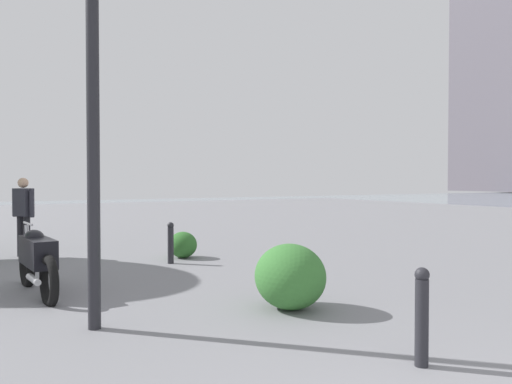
% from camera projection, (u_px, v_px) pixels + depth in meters
% --- Properties ---
extents(building_highrise, '(12.65, 10.14, 36.19)m').
position_uv_depth(building_highrise, '(505.00, 81.00, 76.31)').
color(building_highrise, '#5B5660').
rests_on(building_highrise, ground).
extents(lamppost, '(0.98, 0.28, 4.26)m').
position_uv_depth(lamppost, '(93.00, 75.00, 5.42)').
color(lamppost, '#232328').
rests_on(lamppost, ground).
extents(motorcycle, '(2.17, 0.44, 1.06)m').
position_uv_depth(motorcycle, '(37.00, 259.00, 7.16)').
color(motorcycle, black).
rests_on(motorcycle, ground).
extents(pedestrian, '(0.53, 0.43, 1.71)m').
position_uv_depth(pedestrian, '(23.00, 211.00, 10.67)').
color(pedestrian, black).
rests_on(pedestrian, ground).
extents(bollard_near, '(0.13, 0.13, 0.88)m').
position_uv_depth(bollard_near, '(422.00, 315.00, 4.37)').
color(bollard_near, '#232328').
rests_on(bollard_near, ground).
extents(bollard_mid, '(0.13, 0.13, 0.82)m').
position_uv_depth(bollard_mid, '(171.00, 242.00, 9.78)').
color(bollard_mid, '#232328').
rests_on(bollard_mid, ground).
extents(shrub_low, '(0.99, 0.89, 0.84)m').
position_uv_depth(shrub_low, '(290.00, 276.00, 6.32)').
color(shrub_low, '#387533').
rests_on(shrub_low, ground).
extents(shrub_round, '(0.66, 0.59, 0.56)m').
position_uv_depth(shrub_round, '(183.00, 245.00, 10.51)').
color(shrub_round, '#2D6628').
rests_on(shrub_round, ground).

